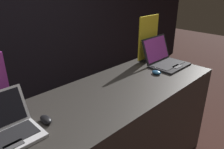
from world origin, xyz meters
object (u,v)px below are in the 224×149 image
object	(u,v)px
mouse_front	(46,119)
promo_stand_back	(148,39)
laptop_front	(3,129)
laptop_back	(164,59)
mouse_back	(156,72)

from	to	relation	value
mouse_front	promo_stand_back	xyz separation A→B (m)	(1.40, 0.26, 0.21)
laptop_front	promo_stand_back	xyz separation A→B (m)	(1.64, 0.23, 0.18)
mouse_front	promo_stand_back	size ratio (longest dim) A/B	0.22
laptop_front	promo_stand_back	bearing A→B (deg)	7.81
laptop_back	mouse_back	size ratio (longest dim) A/B	4.42
laptop_back	mouse_back	distance (m)	0.29
mouse_back	laptop_front	bearing A→B (deg)	176.36
mouse_front	mouse_back	distance (m)	1.13
laptop_front	mouse_front	size ratio (longest dim) A/B	3.42
laptop_back	mouse_back	xyz separation A→B (m)	(-0.27, -0.09, -0.05)
laptop_front	mouse_back	world-z (taller)	laptop_front
laptop_front	promo_stand_back	size ratio (longest dim) A/B	0.75
mouse_back	promo_stand_back	world-z (taller)	promo_stand_back
laptop_front	laptop_back	xyz separation A→B (m)	(1.64, 0.00, 0.01)
mouse_front	mouse_back	world-z (taller)	mouse_front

